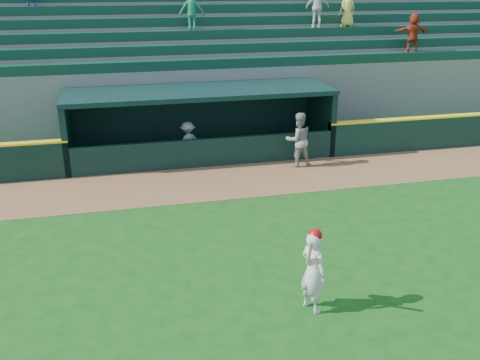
# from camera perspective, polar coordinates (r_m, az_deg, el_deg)

# --- Properties ---
(ground) EXTENTS (120.00, 120.00, 0.00)m
(ground) POSITION_cam_1_polar(r_m,az_deg,el_deg) (12.77, 1.69, -7.96)
(ground) COLOR #144812
(ground) RESTS_ON ground
(warning_track) EXTENTS (40.00, 3.00, 0.01)m
(warning_track) POSITION_cam_1_polar(r_m,az_deg,el_deg) (17.11, -2.58, -0.23)
(warning_track) COLOR brown
(warning_track) RESTS_ON ground
(dugout_player_front) EXTENTS (0.96, 0.77, 1.88)m
(dugout_player_front) POSITION_cam_1_polar(r_m,az_deg,el_deg) (18.44, 6.24, 4.30)
(dugout_player_front) COLOR gray
(dugout_player_front) RESTS_ON ground
(dugout_player_inside) EXTENTS (1.09, 0.89, 1.47)m
(dugout_player_inside) POSITION_cam_1_polar(r_m,az_deg,el_deg) (18.85, -5.56, 4.03)
(dugout_player_inside) COLOR #969691
(dugout_player_inside) RESTS_ON ground
(dugout) EXTENTS (9.40, 2.80, 2.46)m
(dugout) POSITION_cam_1_polar(r_m,az_deg,el_deg) (19.62, -4.40, 6.64)
(dugout) COLOR slate
(dugout) RESTS_ON ground
(stands) EXTENTS (34.50, 6.25, 6.52)m
(stands) POSITION_cam_1_polar(r_m,az_deg,el_deg) (23.84, -6.26, 11.63)
(stands) COLOR slate
(stands) RESTS_ON ground
(batter_at_plate) EXTENTS (0.61, 0.84, 1.76)m
(batter_at_plate) POSITION_cam_1_polar(r_m,az_deg,el_deg) (10.50, 7.81, -9.48)
(batter_at_plate) COLOR silver
(batter_at_plate) RESTS_ON ground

